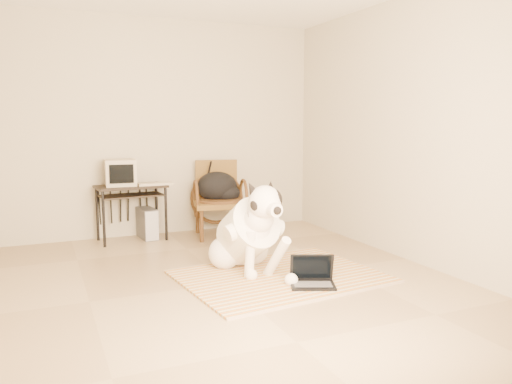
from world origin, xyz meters
TOP-DOWN VIEW (x-y plane):
  - floor at (0.00, 0.00)m, footprint 4.50×4.50m
  - wall_back at (0.00, 2.25)m, footprint 4.50×0.00m
  - wall_front at (0.00, -2.25)m, footprint 4.50×0.00m
  - wall_right at (2.00, 0.00)m, footprint 0.00×4.50m
  - rug at (0.51, -0.04)m, footprint 1.91×1.54m
  - dog at (0.30, 0.24)m, footprint 0.63×1.28m
  - laptop at (0.64, -0.40)m, footprint 0.46×0.40m
  - computer_desk at (-0.49, 1.98)m, footprint 0.84×0.51m
  - crt_monitor at (-0.60, 2.02)m, footprint 0.37×0.36m
  - desk_keyboard at (-0.21, 1.91)m, footprint 0.42×0.16m
  - pc_tower at (-0.30, 2.02)m, footprint 0.21×0.42m
  - rattan_chair at (0.57, 1.82)m, footprint 0.73×0.71m
  - backpack at (0.57, 1.82)m, footprint 0.52×0.43m
  - sneaker_left at (0.43, 1.07)m, footprint 0.23×0.30m
  - sneaker_right at (0.69, 0.95)m, footprint 0.28×0.32m

SIDE VIEW (x-z plane):
  - floor at x=0.00m, z-range 0.00..0.00m
  - rug at x=0.51m, z-range 0.00..0.02m
  - sneaker_left at x=0.43m, z-range -0.01..0.09m
  - sneaker_right at x=0.69m, z-range -0.01..0.10m
  - laptop at x=0.64m, z-range -0.05..0.22m
  - pc_tower at x=-0.30m, z-range 0.00..0.38m
  - dog at x=0.30m, z-range -0.10..0.85m
  - rattan_chair at x=0.57m, z-range 0.00..0.95m
  - computer_desk at x=-0.49m, z-range 0.24..0.92m
  - backpack at x=0.57m, z-range 0.42..0.80m
  - desk_keyboard at x=-0.21m, z-range 0.67..0.70m
  - crt_monitor at x=-0.60m, z-range 0.67..0.99m
  - wall_back at x=0.00m, z-range -0.90..3.60m
  - wall_front at x=0.00m, z-range -0.90..3.60m
  - wall_right at x=2.00m, z-range -0.90..3.60m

